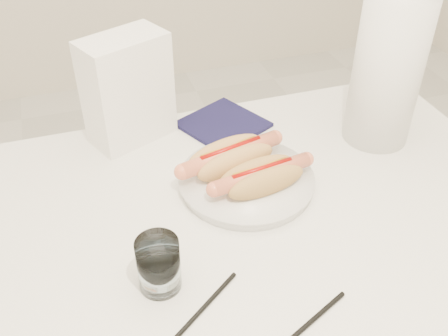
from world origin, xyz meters
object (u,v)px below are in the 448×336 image
object	(u,v)px
hotdog_left	(231,158)
napkin_box	(128,90)
hotdog_right	(262,177)
paper_towel_roll	(387,72)
table	(216,263)
plate	(246,182)
water_glass	(159,265)

from	to	relation	value
hotdog_left	napkin_box	xyz separation A→B (m)	(-0.15, 0.20, 0.06)
hotdog_right	paper_towel_roll	bearing A→B (deg)	10.91
table	hotdog_left	size ratio (longest dim) A/B	5.93
napkin_box	paper_towel_roll	bearing A→B (deg)	-41.83
table	napkin_box	size ratio (longest dim) A/B	5.45
plate	hotdog_right	distance (m)	0.05
hotdog_left	napkin_box	size ratio (longest dim) A/B	0.92
hotdog_left	paper_towel_roll	size ratio (longest dim) A/B	0.68
napkin_box	paper_towel_roll	world-z (taller)	paper_towel_roll
table	hotdog_right	size ratio (longest dim) A/B	6.35
napkin_box	water_glass	bearing A→B (deg)	-118.08
hotdog_left	water_glass	distance (m)	0.28
napkin_box	paper_towel_roll	size ratio (longest dim) A/B	0.74
water_glass	paper_towel_roll	distance (m)	0.58
hotdog_left	paper_towel_roll	bearing A→B (deg)	-7.27
plate	napkin_box	world-z (taller)	napkin_box
table	paper_towel_roll	xyz separation A→B (m)	(0.41, 0.18, 0.21)
table	plate	bearing A→B (deg)	49.87
water_glass	paper_towel_roll	xyz separation A→B (m)	(0.51, 0.25, 0.11)
hotdog_right	water_glass	xyz separation A→B (m)	(-0.22, -0.14, 0.00)
table	plate	xyz separation A→B (m)	(0.09, 0.11, 0.07)
hotdog_right	water_glass	bearing A→B (deg)	-155.54
hotdog_left	hotdog_right	world-z (taller)	hotdog_left
hotdog_right	paper_towel_roll	world-z (taller)	paper_towel_roll
hotdog_right	table	bearing A→B (deg)	-153.48
water_glass	paper_towel_roll	world-z (taller)	paper_towel_roll
plate	hotdog_left	bearing A→B (deg)	118.23
hotdog_left	napkin_box	world-z (taller)	napkin_box
table	hotdog_left	distance (m)	0.20
plate	paper_towel_roll	world-z (taller)	paper_towel_roll
table	napkin_box	distance (m)	0.39
table	napkin_box	xyz separation A→B (m)	(-0.07, 0.34, 0.17)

